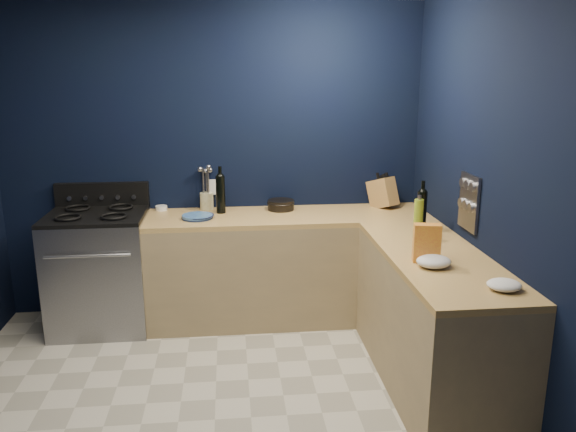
{
  "coord_description": "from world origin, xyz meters",
  "views": [
    {
      "loc": [
        0.12,
        -3.06,
        2.06
      ],
      "look_at": [
        0.55,
        1.0,
        1.0
      ],
      "focal_mm": 35.62,
      "sensor_mm": 36.0,
      "label": 1
    }
  ],
  "objects": [
    {
      "name": "crouton_bag",
      "position": [
        1.32,
        0.18,
        1.02
      ],
      "size": [
        0.17,
        0.11,
        0.24
      ],
      "primitive_type": "cube",
      "rotation": [
        0.0,
        0.0,
        -0.19
      ],
      "color": "red",
      "rests_on": "top_right"
    },
    {
      "name": "wall_back",
      "position": [
        0.0,
        1.76,
        1.3
      ],
      "size": [
        3.5,
        0.02,
        2.6
      ],
      "primitive_type": "cube",
      "color": "black",
      "rests_on": "ground"
    },
    {
      "name": "utensil_crock",
      "position": [
        -0.07,
        1.69,
        0.97
      ],
      "size": [
        0.13,
        0.13,
        0.14
      ],
      "primitive_type": "cylinder",
      "rotation": [
        0.0,
        0.0,
        0.18
      ],
      "color": "beige",
      "rests_on": "top_back"
    },
    {
      "name": "top_back",
      "position": [
        0.6,
        1.44,
        0.88
      ],
      "size": [
        2.3,
        0.63,
        0.04
      ],
      "primitive_type": "cube",
      "color": "olive",
      "rests_on": "cab_back"
    },
    {
      "name": "oil_bottle",
      "position": [
        1.43,
        0.67,
        1.04
      ],
      "size": [
        0.08,
        0.08,
        0.28
      ],
      "primitive_type": "cylinder",
      "rotation": [
        0.0,
        0.0,
        0.25
      ],
      "color": "#85A323",
      "rests_on": "top_right"
    },
    {
      "name": "knife_block",
      "position": [
        1.43,
        1.61,
        1.02
      ],
      "size": [
        0.27,
        0.31,
        0.3
      ],
      "primitive_type": "cube",
      "rotation": [
        -0.31,
        0.0,
        0.57
      ],
      "color": "olive",
      "rests_on": "top_back"
    },
    {
      "name": "ramekin",
      "position": [
        -0.45,
        1.69,
        0.92
      ],
      "size": [
        0.13,
        0.13,
        0.04
      ],
      "primitive_type": "cylinder",
      "rotation": [
        0.0,
        0.0,
        0.43
      ],
      "color": "white",
      "rests_on": "top_back"
    },
    {
      "name": "wine_bottle_back",
      "position": [
        0.05,
        1.55,
        1.05
      ],
      "size": [
        0.08,
        0.08,
        0.31
      ],
      "primitive_type": "cylinder",
      "rotation": [
        0.0,
        0.0,
        0.04
      ],
      "color": "black",
      "rests_on": "top_back"
    },
    {
      "name": "plate_stack",
      "position": [
        -0.14,
        1.38,
        0.92
      ],
      "size": [
        0.25,
        0.25,
        0.03
      ],
      "primitive_type": "cylinder",
      "rotation": [
        0.0,
        0.0,
        -0.03
      ],
      "color": "#284490",
      "rests_on": "top_back"
    },
    {
      "name": "oven_door",
      "position": [
        -0.93,
        1.1,
        0.45
      ],
      "size": [
        0.59,
        0.02,
        0.42
      ],
      "primitive_type": "cube",
      "color": "black",
      "rests_on": "gas_range"
    },
    {
      "name": "wall_front",
      "position": [
        0.0,
        -1.76,
        1.3
      ],
      "size": [
        3.5,
        0.02,
        2.6
      ],
      "primitive_type": "cube",
      "color": "black",
      "rests_on": "ground"
    },
    {
      "name": "lemon_basket",
      "position": [
        0.55,
        1.6,
        0.94
      ],
      "size": [
        0.24,
        0.24,
        0.08
      ],
      "primitive_type": "cylinder",
      "rotation": [
        0.0,
        0.0,
        0.11
      ],
      "color": "black",
      "rests_on": "top_back"
    },
    {
      "name": "towel_front",
      "position": [
        1.33,
        0.07,
        0.94
      ],
      "size": [
        0.21,
        0.18,
        0.07
      ],
      "primitive_type": "ellipsoid",
      "rotation": [
        0.0,
        0.0,
        0.01
      ],
      "color": "white",
      "rests_on": "top_right"
    },
    {
      "name": "wall_right",
      "position": [
        1.76,
        0.0,
        1.3
      ],
      "size": [
        0.02,
        3.5,
        2.6
      ],
      "primitive_type": "cube",
      "color": "black",
      "rests_on": "ground"
    },
    {
      "name": "gas_range",
      "position": [
        -0.93,
        1.42,
        0.46
      ],
      "size": [
        0.76,
        0.66,
        0.92
      ],
      "primitive_type": "cube",
      "color": "gray",
      "rests_on": "floor"
    },
    {
      "name": "cab_back",
      "position": [
        0.6,
        1.44,
        0.43
      ],
      "size": [
        2.3,
        0.63,
        0.86
      ],
      "primitive_type": "cube",
      "color": "#9C855B",
      "rests_on": "floor"
    },
    {
      "name": "spice_jar_near",
      "position": [
        1.46,
        0.63,
        0.96
      ],
      "size": [
        0.07,
        0.07,
        0.11
      ],
      "primitive_type": "cylinder",
      "rotation": [
        0.0,
        0.0,
        -0.41
      ],
      "color": "olive",
      "rests_on": "top_right"
    },
    {
      "name": "towel_end",
      "position": [
        1.58,
        -0.32,
        0.93
      ],
      "size": [
        0.19,
        0.17,
        0.06
      ],
      "primitive_type": "ellipsoid",
      "rotation": [
        0.0,
        0.0,
        -0.04
      ],
      "color": "white",
      "rests_on": "top_right"
    },
    {
      "name": "spice_panel",
      "position": [
        1.74,
        0.55,
        1.18
      ],
      "size": [
        0.02,
        0.28,
        0.38
      ],
      "primitive_type": "cube",
      "color": "gray",
      "rests_on": "wall_right"
    },
    {
      "name": "backguard",
      "position": [
        -0.93,
        1.72,
        1.04
      ],
      "size": [
        0.76,
        0.06,
        0.2
      ],
      "primitive_type": "cube",
      "color": "black",
      "rests_on": "gas_range"
    },
    {
      "name": "floor",
      "position": [
        0.0,
        0.0,
        -0.01
      ],
      "size": [
        3.5,
        3.5,
        0.02
      ],
      "primitive_type": "cube",
      "color": "#B8B3A1",
      "rests_on": "ground"
    },
    {
      "name": "top_right",
      "position": [
        1.44,
        0.29,
        0.88
      ],
      "size": [
        0.63,
        1.67,
        0.04
      ],
      "primitive_type": "cube",
      "color": "olive",
      "rests_on": "cab_right"
    },
    {
      "name": "wall_outlet",
      "position": [
        0.0,
        1.74,
        1.08
      ],
      "size": [
        0.09,
        0.02,
        0.13
      ],
      "primitive_type": "cube",
      "color": "white",
      "rests_on": "wall_back"
    },
    {
      "name": "wine_bottle_right",
      "position": [
        1.52,
        0.88,
        1.04
      ],
      "size": [
        0.08,
        0.08,
        0.29
      ],
      "primitive_type": "cylinder",
      "rotation": [
        0.0,
        0.0,
        -0.21
      ],
      "color": "black",
      "rests_on": "top_right"
    },
    {
      "name": "cooktop",
      "position": [
        -0.93,
        1.42,
        0.94
      ],
      "size": [
        0.76,
        0.66,
        0.03
      ],
      "primitive_type": "cube",
      "color": "black",
      "rests_on": "gas_range"
    },
    {
      "name": "spice_jar_far",
      "position": [
        1.46,
        0.47,
        0.94
      ],
      "size": [
        0.06,
        0.06,
        0.09
      ],
      "primitive_type": "cylinder",
      "rotation": [
        0.0,
        0.0,
        -0.37
      ],
      "color": "olive",
      "rests_on": "top_right"
    },
    {
      "name": "cab_right",
      "position": [
        1.44,
        0.29,
        0.43
      ],
      "size": [
        0.63,
        1.67,
        0.86
      ],
      "primitive_type": "cube",
      "color": "#9C855B",
      "rests_on": "floor"
    }
  ]
}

